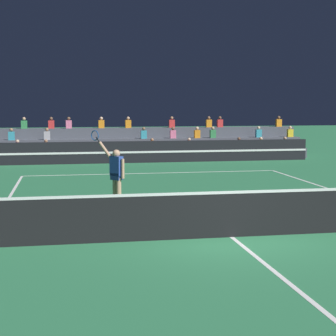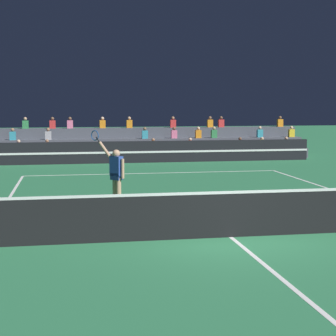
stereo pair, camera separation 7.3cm
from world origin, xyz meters
TOP-DOWN VIEW (x-y plane):
  - ground_plane at (0.00, 0.00)m, footprint 120.00×120.00m
  - court_lines at (0.00, 0.00)m, footprint 11.10×23.90m
  - tennis_net at (0.00, 0.00)m, footprint 12.00×0.10m
  - sponsor_banner_wall at (0.00, 16.33)m, footprint 18.00×0.26m
  - bleacher_stand at (0.02, 18.87)m, footprint 18.99×2.85m
  - tennis_player at (-2.27, 3.96)m, footprint 0.94×1.03m
  - tennis_ball at (0.44, 1.35)m, footprint 0.07×0.07m

SIDE VIEW (x-z plane):
  - ground_plane at x=0.00m, z-range 0.00..0.00m
  - court_lines at x=0.00m, z-range 0.00..0.01m
  - tennis_ball at x=0.44m, z-range 0.00..0.07m
  - tennis_net at x=0.00m, z-range -0.01..1.09m
  - sponsor_banner_wall at x=0.00m, z-range 0.00..1.10m
  - bleacher_stand at x=0.02m, z-range -0.49..1.79m
  - tennis_player at x=-2.27m, z-range -0.17..2.13m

